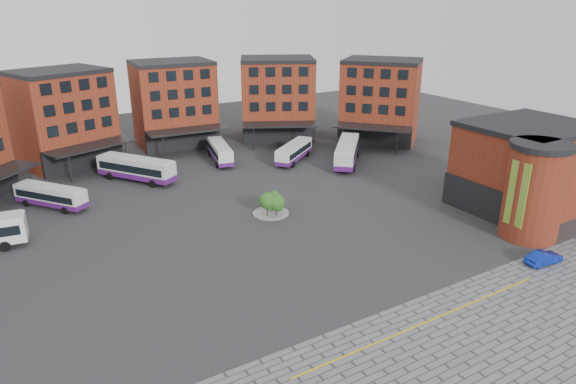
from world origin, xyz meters
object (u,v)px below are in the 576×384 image
bus_b (51,196)px  bus_e (294,151)px  tree_island (273,202)px  bus_f (347,152)px  bus_c (136,168)px  bus_d (220,151)px  blue_car (544,258)px

bus_b → bus_e: size_ratio=0.97×
tree_island → bus_f: bus_f is taller
bus_b → tree_island: bearing=-73.1°
bus_b → bus_f: bus_f is taller
bus_c → bus_d: (14.11, 2.70, -0.27)m
bus_c → bus_b: bearing=166.3°
blue_car → bus_b: bearing=50.3°
bus_e → bus_f: 8.45m
bus_b → blue_car: bearing=-82.8°
tree_island → bus_e: bearing=51.8°
bus_b → blue_car: bus_b is taller
bus_b → blue_car: 56.60m
bus_b → bus_f: size_ratio=0.83×
bus_d → blue_car: (13.24, -47.90, -0.91)m
bus_b → blue_car: (39.26, -40.76, -0.85)m
bus_c → bus_e: bearing=-42.0°
tree_island → bus_c: bearing=116.6°
bus_b → bus_d: 26.99m
tree_island → bus_b: size_ratio=0.47×
tree_island → bus_c: 23.43m
tree_island → bus_d: size_ratio=0.42×
bus_b → bus_d: bearing=-21.4°
bus_c → blue_car: bearing=-92.9°
tree_island → bus_b: 27.84m
bus_b → bus_d: (26.03, 7.14, 0.06)m
bus_c → blue_car: bus_c is taller
tree_island → bus_f: (20.22, 12.07, 0.26)m
bus_d → bus_f: bearing=-21.9°
tree_island → bus_b: (-22.42, 16.50, -0.13)m
bus_d → blue_car: size_ratio=2.65×
tree_island → bus_c: size_ratio=0.38×
blue_car → bus_d: bearing=21.9°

